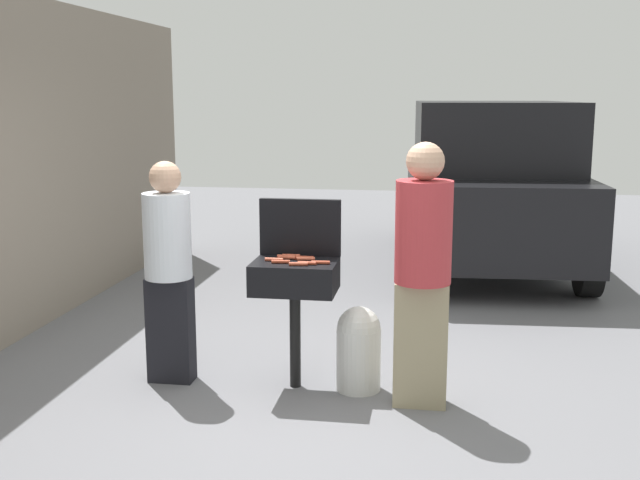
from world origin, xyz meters
TOP-DOWN VIEW (x-y plane):
  - ground_plane at (0.00, 0.00)m, footprint 24.00×24.00m
  - house_wall_side at (-2.72, 1.00)m, footprint 0.24×8.00m
  - bbq_grill at (-0.02, 0.15)m, footprint 0.60×0.44m
  - grill_lid_open at (-0.02, 0.37)m, footprint 0.60×0.05m
  - hot_dog_0 at (0.05, 0.20)m, footprint 0.13×0.04m
  - hot_dog_1 at (-0.08, 0.29)m, footprint 0.13×0.03m
  - hot_dog_2 at (0.03, 0.24)m, footprint 0.13×0.03m
  - hot_dog_3 at (-0.11, 0.08)m, footprint 0.13×0.04m
  - hot_dog_4 at (-0.17, 0.15)m, footprint 0.13×0.03m
  - hot_dog_5 at (0.17, 0.10)m, footprint 0.13×0.04m
  - hot_dog_6 at (-0.11, 0.26)m, footprint 0.13×0.03m
  - hot_dog_7 at (-0.10, 0.23)m, footprint 0.13×0.04m
  - hot_dog_8 at (0.03, 0.02)m, footprint 0.13×0.04m
  - hot_dog_9 at (0.08, 0.06)m, footprint 0.13×0.03m
  - propane_tank at (0.44, 0.16)m, footprint 0.32×0.32m
  - person_left at (-0.96, 0.13)m, footprint 0.34×0.34m
  - person_right at (0.88, -0.05)m, footprint 0.38×0.38m
  - parked_minivan at (1.57, 4.59)m, footprint 2.23×4.50m

SIDE VIEW (x-z plane):
  - ground_plane at x=0.00m, z-range 0.00..0.00m
  - propane_tank at x=0.44m, z-range 0.01..0.63m
  - bbq_grill at x=-0.02m, z-range 0.32..1.26m
  - person_left at x=-0.96m, z-range 0.07..1.71m
  - hot_dog_0 at x=0.05m, z-range 0.93..0.96m
  - hot_dog_1 at x=-0.08m, z-range 0.93..0.96m
  - hot_dog_2 at x=0.03m, z-range 0.93..0.96m
  - hot_dog_3 at x=-0.11m, z-range 0.93..0.96m
  - hot_dog_4 at x=-0.17m, z-range 0.93..0.96m
  - hot_dog_5 at x=0.17m, z-range 0.93..0.96m
  - hot_dog_6 at x=-0.11m, z-range 0.93..0.96m
  - hot_dog_7 at x=-0.10m, z-range 0.93..0.96m
  - hot_dog_8 at x=0.03m, z-range 0.93..0.96m
  - hot_dog_9 at x=0.08m, z-range 0.93..0.96m
  - person_right at x=0.88m, z-range 0.08..1.88m
  - parked_minivan at x=1.57m, z-range 0.02..2.04m
  - grill_lid_open at x=-0.02m, z-range 0.93..1.35m
  - house_wall_side at x=-2.72m, z-range 0.00..2.96m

